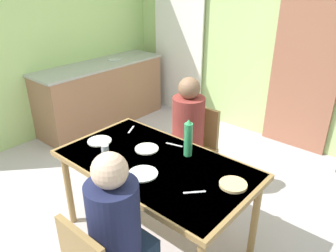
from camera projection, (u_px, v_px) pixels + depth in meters
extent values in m
plane|color=#BEB3B9|center=(140.00, 204.00, 3.17)|extent=(5.79, 5.79, 0.00)
cube|color=#B3D181|center=(262.00, 29.00, 4.09)|extent=(4.42, 0.10, 2.80)
cube|color=#B0D67E|center=(52.00, 28.00, 4.19)|extent=(0.10, 3.34, 2.80)
cube|color=#9A5F48|center=(305.00, 70.00, 3.83)|extent=(0.80, 0.05, 2.00)
cube|color=white|center=(178.00, 36.00, 4.87)|extent=(0.90, 0.03, 2.35)
cube|color=#94664A|center=(102.00, 95.00, 4.71)|extent=(0.60, 1.89, 0.87)
cube|color=#9E9E99|center=(99.00, 64.00, 4.52)|extent=(0.61, 1.93, 0.03)
cylinder|color=#B7B7BC|center=(114.00, 59.00, 4.71)|extent=(0.21, 0.21, 0.01)
cube|color=olive|center=(155.00, 164.00, 2.48)|extent=(1.53, 0.86, 0.04)
cube|color=beige|center=(155.00, 162.00, 2.47)|extent=(1.47, 0.83, 0.00)
cylinder|color=olive|center=(69.00, 189.00, 2.81)|extent=(0.06, 0.06, 0.70)
cylinder|color=olive|center=(130.00, 157.00, 3.30)|extent=(0.06, 0.06, 0.70)
cylinder|color=olive|center=(255.00, 218.00, 2.48)|extent=(0.06, 0.06, 0.70)
cube|color=olive|center=(190.00, 152.00, 3.20)|extent=(0.40, 0.40, 0.04)
cube|color=olive|center=(202.00, 126.00, 3.23)|extent=(0.38, 0.04, 0.42)
cylinder|color=olive|center=(193.00, 186.00, 3.09)|extent=(0.04, 0.04, 0.41)
cylinder|color=olive|center=(166.00, 173.00, 3.29)|extent=(0.04, 0.04, 0.41)
cylinder|color=olive|center=(213.00, 171.00, 3.32)|extent=(0.04, 0.04, 0.41)
cylinder|color=olive|center=(187.00, 160.00, 3.52)|extent=(0.04, 0.04, 0.41)
cube|color=#192A44|center=(131.00, 246.00, 2.02)|extent=(0.30, 0.22, 0.12)
cylinder|color=#1E2347|center=(114.00, 223.00, 1.83)|extent=(0.30, 0.30, 0.52)
sphere|color=beige|center=(110.00, 171.00, 1.68)|extent=(0.20, 0.20, 0.20)
cube|color=maroon|center=(180.00, 152.00, 3.06)|extent=(0.30, 0.22, 0.12)
cylinder|color=maroon|center=(188.00, 124.00, 3.03)|extent=(0.30, 0.30, 0.52)
sphere|color=#846047|center=(189.00, 88.00, 2.88)|extent=(0.20, 0.20, 0.20)
cylinder|color=#359E5D|center=(188.00, 140.00, 2.51)|extent=(0.07, 0.07, 0.27)
cone|color=#349F5A|center=(189.00, 122.00, 2.44)|extent=(0.05, 0.05, 0.04)
cylinder|color=white|center=(147.00, 149.00, 2.65)|extent=(0.19, 0.19, 0.01)
cylinder|color=white|center=(100.00, 141.00, 2.77)|extent=(0.20, 0.20, 0.01)
cylinder|color=white|center=(143.00, 174.00, 2.32)|extent=(0.21, 0.21, 0.01)
cylinder|color=silver|center=(105.00, 150.00, 2.55)|extent=(0.06, 0.06, 0.09)
cylinder|color=#DBB77A|center=(233.00, 185.00, 2.19)|extent=(0.19, 0.19, 0.02)
cube|color=silver|center=(131.00, 130.00, 2.98)|extent=(0.08, 0.14, 0.00)
cube|color=silver|center=(195.00, 192.00, 2.13)|extent=(0.11, 0.12, 0.00)
cube|color=silver|center=(174.00, 145.00, 2.72)|extent=(0.15, 0.05, 0.00)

